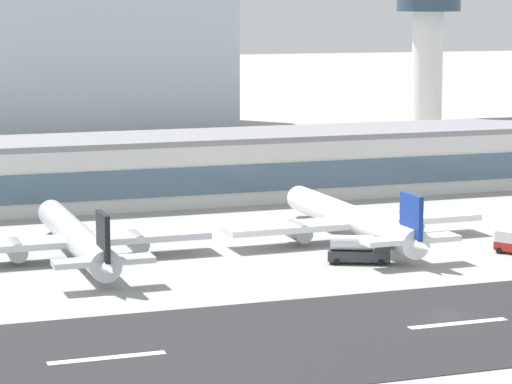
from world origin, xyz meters
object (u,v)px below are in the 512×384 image
object	(u,v)px
airliner_black_tail_gate_1	(78,240)
control_tower	(428,45)
service_fuel_truck_1	(359,249)
terminal_building	(149,169)
airliner_navy_tail_gate_2	(356,221)
distant_hotel_block	(54,50)

from	to	relation	value
airliner_black_tail_gate_1	control_tower	bearing A→B (deg)	-51.95
control_tower	airliner_black_tail_gate_1	bearing A→B (deg)	-141.65
control_tower	service_fuel_truck_1	distance (m)	103.42
terminal_building	service_fuel_truck_1	bearing A→B (deg)	-76.04
control_tower	airliner_navy_tail_gate_2	distance (m)	88.99
terminal_building	control_tower	distance (m)	75.84
terminal_building	airliner_navy_tail_gate_2	size ratio (longest dim) A/B	3.95
terminal_building	service_fuel_truck_1	xyz separation A→B (m)	(14.83, -59.67, -3.91)
distant_hotel_block	service_fuel_truck_1	xyz separation A→B (m)	(9.24, -194.19, -20.35)
distant_hotel_block	service_fuel_truck_1	size ratio (longest dim) A/B	11.80
terminal_building	control_tower	bearing A→B (deg)	20.27
distant_hotel_block	control_tower	bearing A→B (deg)	-60.06
airliner_black_tail_gate_1	airliner_navy_tail_gate_2	xyz separation A→B (m)	(41.79, -0.18, 0.06)
distant_hotel_block	service_fuel_truck_1	world-z (taller)	distant_hotel_block
airliner_navy_tail_gate_2	service_fuel_truck_1	world-z (taller)	airliner_navy_tail_gate_2
terminal_building	distant_hotel_block	size ratio (longest dim) A/B	1.79
terminal_building	control_tower	world-z (taller)	control_tower
service_fuel_truck_1	control_tower	bearing A→B (deg)	81.00
terminal_building	airliner_navy_tail_gate_2	world-z (taller)	terminal_building
airliner_navy_tail_gate_2	distant_hotel_block	bearing A→B (deg)	3.38
control_tower	terminal_building	bearing A→B (deg)	-159.73
airliner_navy_tail_gate_2	service_fuel_truck_1	distance (m)	14.92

